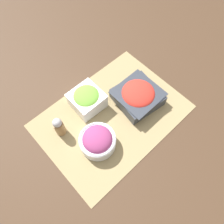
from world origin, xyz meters
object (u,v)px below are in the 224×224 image
Objects in this scene: lettuce_bowl at (87,99)px; tomato_bowl at (138,96)px; onion_bowl at (98,140)px; pepper_shaker at (59,126)px.

lettuce_bowl is 0.66× the size of tomato_bowl.
lettuce_bowl reaches higher than onion_bowl.
tomato_bowl is at bearing 7.87° from onion_bowl.
pepper_shaker reaches higher than tomato_bowl.
lettuce_bowl is 0.92× the size of onion_bowl.
lettuce_bowl is 0.15m from pepper_shaker.
pepper_shaker is at bearing 162.20° from tomato_bowl.
tomato_bowl is 1.89× the size of pepper_shaker.
pepper_shaker is (-0.30, 0.10, 0.01)m from tomato_bowl.
lettuce_bowl is at bearing 143.11° from tomato_bowl.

